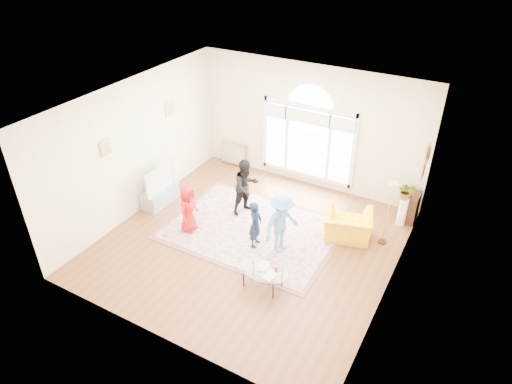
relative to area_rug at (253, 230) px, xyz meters
The scene contains 17 objects.
ground 0.45m from the area_rug, 67.40° to the right, with size 6.00×6.00×0.00m, color brown.
room_shell 2.88m from the area_rug, 85.69° to the left, with size 6.00×6.00×6.00m.
area_rug is the anchor object (origin of this frame).
rug_border 0.00m from the area_rug, 90.00° to the left, with size 3.80×2.80×0.01m, color brown.
tv_console 2.59m from the area_rug, behind, with size 0.45×1.00×0.42m, color #9CA0A5.
television 2.67m from the area_rug, behind, with size 0.17×1.09×0.63m.
coffee_table 1.87m from the area_rug, 54.26° to the right, with size 1.02×0.66×0.54m.
armchair 2.13m from the area_rug, 22.06° to the left, with size 1.01×0.89×0.66m, color yellow.
side_cabinet 3.68m from the area_rug, 36.35° to the left, with size 0.40×0.50×0.70m, color black.
floor_lamp 3.16m from the area_rug, 20.74° to the left, with size 0.29×0.29×1.51m.
plant_pedestal 3.45m from the area_rug, 33.23° to the left, with size 0.20×0.20×0.70m, color white.
potted_plant 3.55m from the area_rug, 33.23° to the left, with size 0.37×0.32×0.41m, color #33722D.
leaning_picture 3.20m from the area_rug, 129.10° to the left, with size 0.80×0.05×0.62m, color tan.
child_red 1.54m from the area_rug, 151.14° to the right, with size 0.55×0.36×1.13m, color #B61615.
child_navy 0.77m from the area_rug, 54.03° to the right, with size 0.39×0.26×1.07m, color #111A34.
child_black 1.03m from the area_rug, 131.19° to the left, with size 0.67×0.52×1.38m, color black.
child_blue 1.15m from the area_rug, 19.79° to the right, with size 0.88×0.50×1.36m, color #5C8FC7.
Camera 1 is at (3.97, -6.85, 6.26)m, focal length 32.00 mm.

